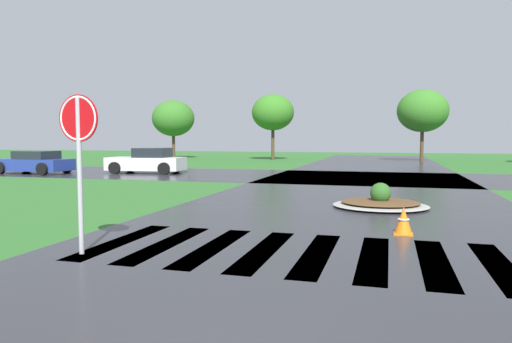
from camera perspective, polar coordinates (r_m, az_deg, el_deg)
asphalt_roadway at (r=13.27m, az=10.92°, el=-4.19°), size 9.25×80.00×0.01m
asphalt_cross_road at (r=23.10m, az=13.04°, el=-0.73°), size 90.00×8.33×0.01m
crosswalk_stripes at (r=7.87m, az=7.38°, el=-9.85°), size 7.65×3.05×0.01m
stop_sign at (r=8.10m, az=-20.65°, el=4.04°), size 0.76×0.11×2.59m
median_island at (r=13.31m, az=14.81°, el=-3.66°), size 2.57×2.39×0.68m
car_blue_compact at (r=27.81m, az=-25.23°, el=0.97°), size 4.08×2.13×1.21m
car_silver_hatch at (r=26.09m, az=-13.00°, el=1.18°), size 4.18×2.35×1.36m
traffic_cone at (r=9.72m, az=17.41°, el=-5.77°), size 0.36×0.36×0.55m
background_treeline at (r=39.66m, az=22.76°, el=6.65°), size 48.44×5.98×6.18m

